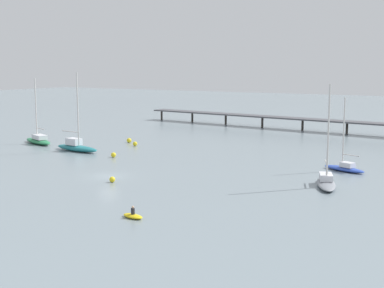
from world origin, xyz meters
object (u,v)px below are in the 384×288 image
sailboat_blue (345,167)px  sailboat_gray (326,180)px  mooring_buoy_outer (113,155)px  sailboat_green (38,140)px  mooring_buoy_near (112,179)px  mooring_buoy_far (135,144)px  dinghy_yellow (133,216)px  sailboat_teal (76,146)px  mooring_buoy_mid (129,140)px  pier (350,116)px

sailboat_blue → sailboat_gray: bearing=-86.7°
sailboat_gray → mooring_buoy_outer: bearing=175.2°
mooring_buoy_outer → sailboat_green: bearing=167.8°
mooring_buoy_near → mooring_buoy_far: bearing=121.4°
sailboat_gray → mooring_buoy_near: (-22.51, -11.02, -0.35)m
sailboat_green → dinghy_yellow: bearing=-34.3°
sailboat_blue → mooring_buoy_outer: 33.70m
sailboat_teal → sailboat_green: 11.83m
sailboat_green → sailboat_blue: bearing=2.9°
sailboat_blue → dinghy_yellow: size_ratio=4.01×
mooring_buoy_mid → mooring_buoy_far: bearing=-38.5°
pier → mooring_buoy_mid: (-30.73, -32.55, -3.28)m
dinghy_yellow → sailboat_blue: bearing=71.6°
pier → sailboat_gray: 50.14m
sailboat_blue → mooring_buoy_near: (-21.94, -21.03, -0.27)m
sailboat_blue → dinghy_yellow: (-10.66, -31.95, -0.40)m
sailboat_gray → sailboat_teal: 42.76m
sailboat_teal → mooring_buoy_near: bearing=-37.9°
sailboat_green → mooring_buoy_near: bearing=-30.1°
pier → mooring_buoy_outer: pier is taller
sailboat_green → mooring_buoy_mid: (13.07, 9.19, -0.30)m
sailboat_teal → mooring_buoy_far: bearing=62.6°
mooring_buoy_outer → mooring_buoy_near: bearing=-51.5°
pier → mooring_buoy_far: pier is taller
sailboat_blue → mooring_buoy_mid: bearing=170.9°
sailboat_gray → mooring_buoy_near: bearing=-153.9°
pier → sailboat_teal: bearing=-126.0°
dinghy_yellow → mooring_buoy_far: 44.51m
sailboat_teal → mooring_buoy_outer: sailboat_teal is taller
pier → sailboat_blue: size_ratio=7.23×
mooring_buoy_far → sailboat_blue: bearing=-5.9°
pier → mooring_buoy_outer: bearing=-116.7°
pier → sailboat_green: sailboat_green is taller
sailboat_gray → mooring_buoy_near: 25.07m
sailboat_blue → mooring_buoy_near: bearing=-136.2°
dinghy_yellow → mooring_buoy_mid: dinghy_yellow is taller
sailboat_gray → sailboat_blue: 10.02m
sailboat_gray → pier: bearing=101.8°
sailboat_green → mooring_buoy_near: sailboat_green is taller
pier → mooring_buoy_near: 61.36m
sailboat_teal → mooring_buoy_outer: size_ratio=16.53×
mooring_buoy_near → mooring_buoy_outer: bearing=128.5°
mooring_buoy_far → mooring_buoy_near: (15.17, -24.87, -0.04)m
pier → mooring_buoy_far: 44.72m
pier → mooring_buoy_far: (-27.46, -35.15, -3.32)m
mooring_buoy_far → mooring_buoy_outer: (4.19, -11.04, 0.00)m
mooring_buoy_far → mooring_buoy_near: 29.14m
pier → sailboat_blue: (9.66, -38.99, -3.08)m
pier → sailboat_blue: 40.29m
pier → dinghy_yellow: (-1.00, -70.94, -3.48)m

